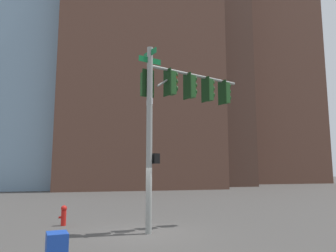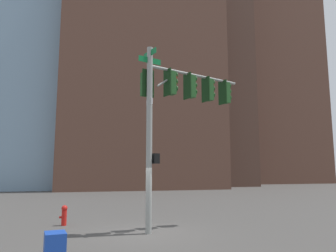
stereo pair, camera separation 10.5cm
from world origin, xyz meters
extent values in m
plane|color=#423F3D|center=(0.00, 0.00, 0.00)|extent=(200.00, 200.00, 0.00)
cylinder|color=gray|center=(-0.13, 0.17, 3.72)|extent=(0.24, 0.24, 7.45)
cylinder|color=gray|center=(-2.44, -0.59, 6.66)|extent=(4.65, 1.62, 0.12)
cylinder|color=gray|center=(-0.97, -0.10, 6.21)|extent=(1.01, 0.40, 0.75)
cube|color=#0F6B33|center=(-0.13, 0.17, 7.20)|extent=(0.33, 0.94, 0.24)
cube|color=#0F6B33|center=(-0.13, 0.17, 6.90)|extent=(1.00, 0.35, 0.24)
cube|color=white|center=(-0.13, 0.17, 5.14)|extent=(0.17, 0.44, 0.24)
cube|color=#1E4C1E|center=(-1.14, -0.16, 6.10)|extent=(0.43, 0.43, 1.00)
cube|color=black|center=(-0.96, -0.10, 6.10)|extent=(0.21, 0.53, 1.16)
sphere|color=red|center=(-1.33, -0.22, 6.40)|extent=(0.20, 0.20, 0.20)
cylinder|color=#1E4C1E|center=(-1.39, -0.24, 6.49)|extent=(0.11, 0.23, 0.23)
sphere|color=#4C330A|center=(-1.33, -0.22, 6.10)|extent=(0.20, 0.20, 0.20)
cylinder|color=#1E4C1E|center=(-1.39, -0.24, 6.19)|extent=(0.11, 0.23, 0.23)
sphere|color=#0A3819|center=(-1.33, -0.22, 5.80)|extent=(0.20, 0.20, 0.20)
cylinder|color=#1E4C1E|center=(-1.39, -0.24, 5.89)|extent=(0.11, 0.23, 0.23)
cube|color=#1E4C1E|center=(-2.14, -0.49, 6.10)|extent=(0.43, 0.43, 1.00)
cube|color=black|center=(-1.96, -0.43, 6.10)|extent=(0.21, 0.53, 1.16)
sphere|color=#470A07|center=(-2.34, -0.55, 6.40)|extent=(0.20, 0.20, 0.20)
cylinder|color=#1E4C1E|center=(-2.40, -0.57, 6.49)|extent=(0.11, 0.23, 0.23)
sphere|color=#4C330A|center=(-2.34, -0.55, 6.10)|extent=(0.20, 0.20, 0.20)
cylinder|color=#1E4C1E|center=(-2.40, -0.57, 6.19)|extent=(0.11, 0.23, 0.23)
sphere|color=green|center=(-2.34, -0.55, 5.80)|extent=(0.20, 0.20, 0.20)
cylinder|color=#1E4C1E|center=(-2.40, -0.57, 5.89)|extent=(0.11, 0.23, 0.23)
cube|color=#1E4C1E|center=(-3.14, -0.82, 6.10)|extent=(0.43, 0.43, 1.00)
cube|color=black|center=(-2.96, -0.76, 6.10)|extent=(0.21, 0.53, 1.16)
sphere|color=red|center=(-3.34, -0.88, 6.40)|extent=(0.20, 0.20, 0.20)
cylinder|color=#1E4C1E|center=(-3.40, -0.90, 6.49)|extent=(0.11, 0.23, 0.23)
sphere|color=#4C330A|center=(-3.34, -0.88, 6.10)|extent=(0.20, 0.20, 0.20)
cylinder|color=#1E4C1E|center=(-3.40, -0.90, 6.19)|extent=(0.11, 0.23, 0.23)
sphere|color=#0A3819|center=(-3.34, -0.88, 5.80)|extent=(0.20, 0.20, 0.20)
cylinder|color=#1E4C1E|center=(-3.40, -0.90, 5.89)|extent=(0.11, 0.23, 0.23)
cube|color=#1E4C1E|center=(-4.15, -1.15, 6.10)|extent=(0.43, 0.43, 1.00)
cube|color=black|center=(-3.97, -1.09, 6.10)|extent=(0.21, 0.53, 1.16)
sphere|color=#470A07|center=(-4.34, -1.21, 6.40)|extent=(0.20, 0.20, 0.20)
cylinder|color=#1E4C1E|center=(-4.40, -1.23, 6.49)|extent=(0.11, 0.23, 0.23)
sphere|color=#F29E0C|center=(-4.34, -1.21, 6.10)|extent=(0.20, 0.20, 0.20)
cylinder|color=#1E4C1E|center=(-4.40, -1.23, 6.19)|extent=(0.11, 0.23, 0.23)
sphere|color=#0A3819|center=(-4.34, -1.21, 5.80)|extent=(0.20, 0.20, 0.20)
cylinder|color=#1E4C1E|center=(-4.40, -1.23, 5.89)|extent=(0.11, 0.23, 0.23)
cube|color=#1E4C1E|center=(-0.04, -0.14, 5.96)|extent=(0.43, 0.43, 1.00)
cube|color=black|center=(-0.09, 0.05, 5.96)|extent=(0.53, 0.21, 1.16)
sphere|color=red|center=(0.03, -0.33, 6.26)|extent=(0.20, 0.20, 0.20)
cylinder|color=#1E4C1E|center=(0.05, -0.39, 6.35)|extent=(0.23, 0.11, 0.23)
sphere|color=#4C330A|center=(0.03, -0.33, 5.96)|extent=(0.20, 0.20, 0.20)
cylinder|color=#1E4C1E|center=(0.05, -0.39, 6.05)|extent=(0.23, 0.11, 0.23)
sphere|color=#0A3819|center=(0.03, -0.33, 5.66)|extent=(0.20, 0.20, 0.20)
cylinder|color=#1E4C1E|center=(0.05, -0.39, 5.75)|extent=(0.23, 0.11, 0.23)
cube|color=black|center=(-0.39, 0.08, 2.87)|extent=(0.35, 0.42, 0.40)
cube|color=#EA5914|center=(-0.52, 0.04, 2.87)|extent=(0.10, 0.25, 0.28)
cylinder|color=red|center=(3.08, -2.61, 0.33)|extent=(0.22, 0.22, 0.65)
sphere|color=red|center=(3.08, -2.61, 0.74)|extent=(0.26, 0.26, 0.26)
cylinder|color=red|center=(3.24, -2.61, 0.36)|extent=(0.10, 0.09, 0.09)
cube|color=#4C3328|center=(-12.31, -38.55, 29.22)|extent=(23.16, 15.90, 58.44)
cube|color=brown|center=(-5.52, -32.57, 15.71)|extent=(21.71, 14.45, 31.41)
cube|color=brown|center=(-35.01, -44.97, 26.29)|extent=(18.28, 14.78, 52.57)
camera|label=1|loc=(2.59, 12.51, 2.39)|focal=34.07mm
camera|label=2|loc=(2.49, 12.54, 2.39)|focal=34.07mm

